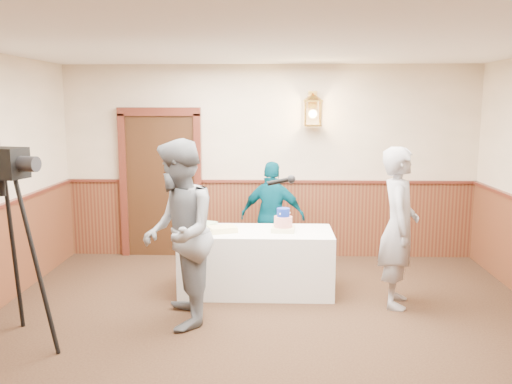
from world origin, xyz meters
TOP-DOWN VIEW (x-y plane):
  - ground at (0.00, 0.00)m, footprint 7.00×7.00m
  - room_shell at (-0.05, 0.45)m, footprint 6.02×7.02m
  - display_table at (-0.14, 1.90)m, footprint 1.80×0.80m
  - tiered_cake at (0.17, 1.89)m, footprint 0.29×0.29m
  - sheet_cake_yellow at (-0.54, 1.83)m, footprint 0.38×0.33m
  - sheet_cake_green at (-0.80, 2.05)m, footprint 0.34×0.31m
  - interviewer at (-0.90, 0.89)m, footprint 1.61×1.04m
  - baker at (1.44, 1.52)m, footprint 0.54×0.72m
  - assistant_p at (0.04, 2.75)m, footprint 0.92×0.52m
  - tv_camera_rig at (-2.36, 0.30)m, footprint 0.73×0.68m

SIDE VIEW (x-z plane):
  - ground at x=0.00m, z-range 0.00..0.00m
  - display_table at x=-0.14m, z-range 0.00..0.75m
  - assistant_p at x=0.04m, z-range 0.00..1.49m
  - sheet_cake_yellow at x=-0.54m, z-range 0.75..0.81m
  - sheet_cake_green at x=-0.80m, z-range 0.75..0.81m
  - tv_camera_rig at x=-2.36m, z-range -0.09..1.77m
  - tiered_cake at x=0.17m, z-range 0.72..1.00m
  - baker at x=1.44m, z-range 0.00..1.78m
  - interviewer at x=-0.90m, z-range 0.00..1.90m
  - room_shell at x=-0.05m, z-range 0.12..2.93m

